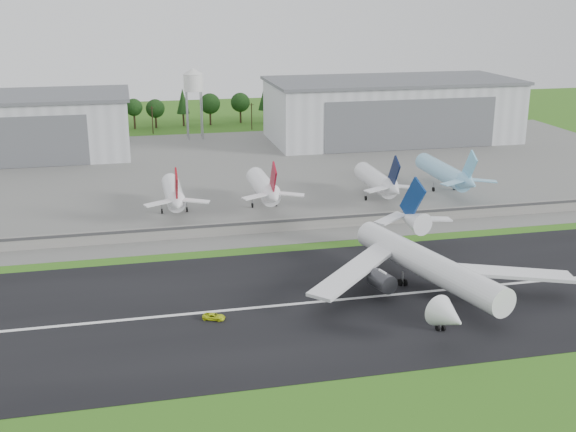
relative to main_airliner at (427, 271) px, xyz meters
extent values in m
plane|color=#375D16|center=(-25.09, -9.58, -4.89)|extent=(600.00, 600.00, 0.00)
cube|color=black|center=(-25.09, 0.42, -4.84)|extent=(320.00, 60.00, 0.10)
cube|color=white|center=(-25.09, 0.42, -4.78)|extent=(220.00, 1.00, 0.02)
cube|color=slate|center=(-25.09, 110.42, -4.84)|extent=(320.00, 150.00, 0.10)
cube|color=gray|center=(-25.09, 45.42, -3.14)|extent=(240.00, 0.50, 3.50)
cube|color=#38383A|center=(-25.09, 45.12, -1.89)|extent=(240.00, 0.12, 0.70)
cube|color=silver|center=(49.91, 155.42, 7.11)|extent=(100.00, 45.00, 24.00)
cube|color=#595B60|center=(49.91, 155.42, 19.71)|extent=(102.00, 47.00, 1.20)
cube|color=#595B60|center=(49.91, 132.77, 5.19)|extent=(70.00, 0.30, 19.68)
cylinder|color=#99999E|center=(-33.09, 172.42, 5.11)|extent=(0.50, 0.50, 20.00)
cylinder|color=#99999E|center=(-27.09, 178.42, 5.11)|extent=(0.50, 0.50, 20.00)
cylinder|color=silver|center=(-30.09, 175.42, 18.61)|extent=(8.00, 8.00, 7.00)
cone|color=silver|center=(-30.09, 175.42, 23.31)|extent=(8.40, 8.40, 2.40)
cylinder|color=white|center=(0.11, 0.42, 1.31)|extent=(16.82, 44.03, 5.80)
cone|color=white|center=(-6.26, -23.75, 1.31)|extent=(7.14, 7.28, 5.80)
cone|color=white|center=(6.87, 26.05, 2.51)|extent=(7.62, 10.11, 5.51)
cube|color=navy|center=(6.74, 25.56, 7.81)|extent=(2.91, 9.35, 11.13)
cube|color=white|center=(14.11, -5.34, 0.51)|extent=(28.50, 11.76, 2.65)
cylinder|color=#333338|center=(8.41, -5.38, -1.09)|extent=(5.08, 6.29, 3.80)
cube|color=white|center=(11.57, 24.29, 2.91)|extent=(9.17, 3.70, 0.98)
cube|color=white|center=(-14.90, 2.31, 0.51)|extent=(24.28, 23.04, 2.65)
cylinder|color=#333338|center=(-9.97, -0.54, -1.09)|extent=(5.08, 6.29, 3.80)
cube|color=white|center=(1.90, 26.84, 2.91)|extent=(9.30, 7.56, 0.98)
cube|color=#99999E|center=(-0.91, -3.45, -3.19)|extent=(17.32, 31.56, 3.20)
cylinder|color=black|center=(-3.47, 4.47, -4.04)|extent=(0.77, 1.55, 1.50)
imported|color=#D1E41A|center=(-44.46, -3.09, -4.19)|extent=(4.75, 3.56, 1.20)
cylinder|color=white|center=(-46.65, 70.42, 0.67)|extent=(5.13, 24.00, 5.13)
cone|color=white|center=(-46.65, 54.92, 1.67)|extent=(4.88, 7.00, 4.88)
cube|color=maroon|center=(-46.65, 55.42, 6.47)|extent=(0.45, 8.59, 10.02)
cylinder|color=#99999E|center=(-50.15, 68.42, -3.39)|extent=(0.32, 0.32, 3.00)
cylinder|color=#99999E|center=(-43.15, 68.42, -3.39)|extent=(0.32, 0.32, 3.00)
cylinder|color=black|center=(-50.15, 68.42, -4.09)|extent=(0.40, 1.40, 1.40)
cylinder|color=white|center=(-20.89, 70.42, 0.93)|extent=(5.65, 24.00, 5.65)
cone|color=white|center=(-20.89, 54.92, 1.93)|extent=(5.36, 7.00, 5.36)
cube|color=maroon|center=(-20.89, 55.42, 6.73)|extent=(0.45, 8.59, 10.02)
cylinder|color=#99999E|center=(-24.39, 68.42, -3.39)|extent=(0.32, 0.32, 3.00)
cylinder|color=#99999E|center=(-17.39, 68.42, -3.39)|extent=(0.32, 0.32, 3.00)
cylinder|color=black|center=(-24.39, 68.42, -4.09)|extent=(0.40, 1.40, 1.40)
cylinder|color=white|center=(13.41, 70.42, 0.87)|extent=(5.52, 24.00, 5.52)
cone|color=white|center=(13.41, 54.92, 1.87)|extent=(5.25, 7.00, 5.25)
cube|color=#081133|center=(13.41, 55.42, 6.67)|extent=(0.45, 8.59, 10.02)
cylinder|color=#99999E|center=(9.91, 68.42, -3.39)|extent=(0.32, 0.32, 3.00)
cylinder|color=#99999E|center=(16.91, 68.42, -3.39)|extent=(0.32, 0.32, 3.00)
cylinder|color=black|center=(9.91, 68.42, -4.09)|extent=(0.40, 1.40, 1.40)
cylinder|color=#88C8EC|center=(37.21, 75.42, 0.90)|extent=(5.59, 30.00, 5.59)
cone|color=#88C8EC|center=(37.21, 56.92, 1.90)|extent=(5.31, 7.00, 5.31)
cube|color=#72C2E9|center=(37.21, 57.42, 6.70)|extent=(0.45, 8.59, 10.02)
cylinder|color=#99999E|center=(33.71, 73.42, -3.39)|extent=(0.32, 0.32, 3.00)
cylinder|color=#99999E|center=(40.71, 73.42, -3.39)|extent=(0.32, 0.32, 3.00)
cylinder|color=black|center=(33.71, 73.42, -4.09)|extent=(0.40, 1.40, 1.40)
camera|label=1|loc=(-58.24, -127.98, 54.74)|focal=45.00mm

